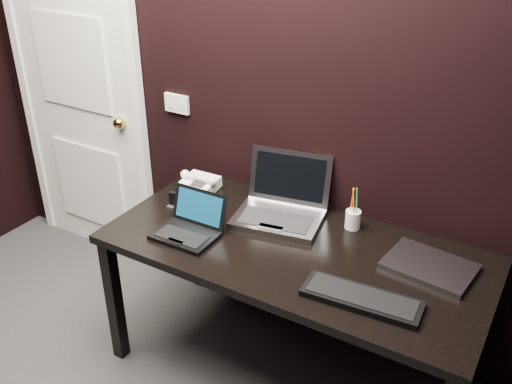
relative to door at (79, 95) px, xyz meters
The scene contains 11 objects.
wall_back 1.37m from the door, ahead, with size 4.00×4.00×0.00m, color black.
door is the anchor object (origin of this frame).
wall_switch 0.73m from the door, ahead, with size 0.15×0.02×0.10m.
desk 1.73m from the door, 12.82° to the right, with size 1.70×0.80×0.74m.
netbook 1.33m from the door, 24.02° to the right, with size 0.29×0.25×0.18m.
silver_laptop 1.51m from the door, ahead, with size 0.47×0.43×0.28m.
ext_keyboard 2.14m from the door, 15.84° to the right, with size 0.47×0.19×0.03m.
closed_laptop 2.24m from the door, ahead, with size 0.38×0.29×0.02m.
desk_phone 1.02m from the door, ahead, with size 0.22×0.17×0.11m.
mobile_phone 1.08m from the door, 21.08° to the right, with size 0.06×0.05×0.09m.
pen_cup 1.83m from the door, ahead, with size 0.09×0.09×0.21m.
Camera 1 is at (1.23, -0.50, 2.15)m, focal length 40.00 mm.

